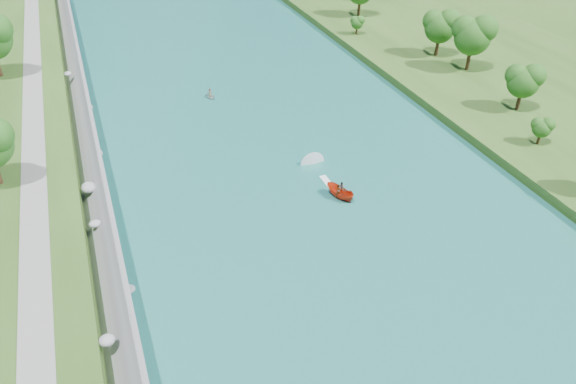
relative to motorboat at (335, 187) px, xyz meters
name	(u,v)px	position (x,y,z in m)	size (l,w,h in m)	color
ground	(350,251)	(-3.38, -11.28, -0.81)	(260.00, 260.00, 0.00)	#2D5119
river_water	(287,164)	(-3.38, 8.72, -0.76)	(55.00, 240.00, 0.10)	#19615E
berm_east	(566,105)	(46.12, 8.72, -0.06)	(44.00, 240.00, 1.50)	#2D5119
riprap_bank	(95,194)	(-29.23, 7.98, 1.00)	(4.34, 236.00, 4.50)	slate
riverside_path	(34,190)	(-35.88, 8.72, 2.74)	(3.00, 200.00, 0.10)	gray
trees_east	(505,74)	(34.95, 11.97, 5.74)	(16.10, 140.22, 11.78)	#205316
motorboat	(335,187)	(0.00, 0.00, 0.00)	(3.60, 19.06, 2.18)	red
raft	(210,96)	(-7.96, 33.88, -0.37)	(2.23, 2.84, 1.55)	#97989F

